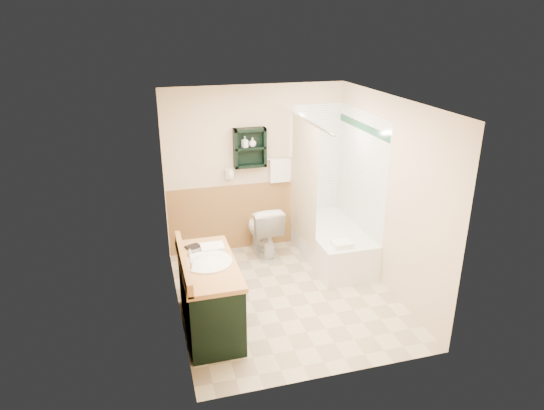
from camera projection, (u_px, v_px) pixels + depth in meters
The scene contains 25 objects.
floor at pixel (286, 296), 6.03m from camera, with size 3.00×3.00×0.00m, color beige.
back_wall at pixel (255, 169), 6.96m from camera, with size 2.60×0.04×2.40m, color beige.
left_wall at pixel (171, 218), 5.27m from camera, with size 0.04×3.00×2.40m, color beige.
right_wall at pixel (389, 195), 5.93m from camera, with size 0.04×3.00×2.40m, color beige.
ceiling at pixel (288, 99), 5.16m from camera, with size 2.60×3.00×0.04m, color white.
wainscot_left at pixel (179, 274), 5.53m from camera, with size 2.98×2.98×1.00m, color #A88044, non-canonical shape.
wainscot_back at pixel (256, 215), 7.19m from camera, with size 2.58×2.58×1.00m, color #A88044, non-canonical shape.
mirror_frame at pixel (179, 210), 4.68m from camera, with size 1.30×1.30×1.00m, color brown, non-canonical shape.
mirror_glass at pixel (179, 210), 4.68m from camera, with size 1.20×1.20×0.90m, color white, non-canonical shape.
tile_right at pixel (359, 188), 6.65m from camera, with size 1.50×1.50×2.10m, color white, non-canonical shape.
tile_back at pixel (323, 174), 7.24m from camera, with size 0.95×0.95×2.10m, color white, non-canonical shape.
tile_accent at pixel (363, 127), 6.34m from camera, with size 1.50×1.50×0.10m, color #15492C, non-canonical shape.
wall_shelf at pixel (250, 148), 6.71m from camera, with size 0.45×0.15×0.55m, color black.
hair_dryer at pixel (229, 173), 6.78m from camera, with size 0.10×0.24×0.18m, color white, non-canonical shape.
towel_bar at pixel (280, 159), 6.94m from camera, with size 0.40×0.06×0.40m, color white, non-canonical shape.
curtain_rod at pixel (310, 122), 6.12m from camera, with size 0.03×0.03×1.60m, color silver.
shower_curtain at pixel (304, 182), 6.58m from camera, with size 1.05×1.05×1.70m, color beige, non-canonical shape.
vanity at pixel (210, 296), 5.28m from camera, with size 0.59×1.27×0.81m, color black.
bathtub at pixel (333, 244), 6.85m from camera, with size 0.74×1.50×0.49m, color white.
toilet at pixel (263, 230), 6.98m from camera, with size 0.43×0.77×0.75m, color white.
counter_towel at pixel (212, 247), 5.44m from camera, with size 0.26×0.20×0.04m, color white.
vanity_book at pixel (188, 242), 5.35m from camera, with size 0.16×0.02×0.22m, color black.
tub_towel at pixel (342, 244), 6.20m from camera, with size 0.25×0.21×0.07m, color white.
soap_bottle_a at pixel (245, 145), 6.67m from camera, with size 0.07×0.15×0.07m, color white.
soap_bottle_b at pixel (253, 143), 6.69m from camera, with size 0.10×0.13×0.10m, color white.
Camera 1 is at (-1.57, -4.98, 3.24)m, focal length 32.00 mm.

